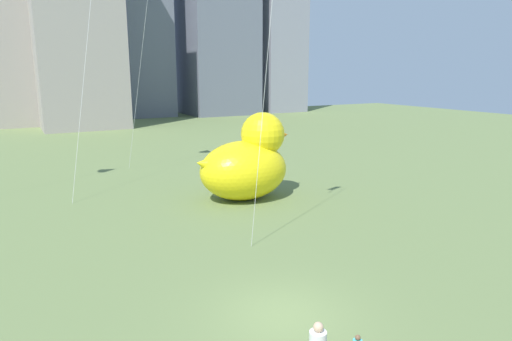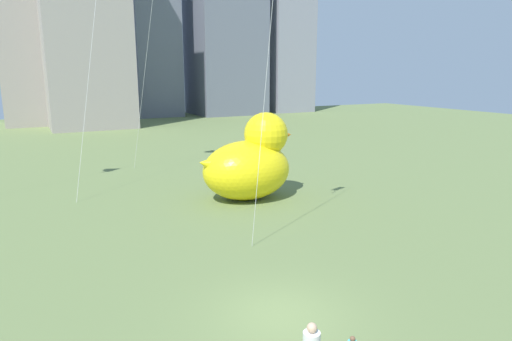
% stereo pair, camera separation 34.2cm
% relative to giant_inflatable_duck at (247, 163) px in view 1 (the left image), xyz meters
% --- Properties ---
extents(ground_plane, '(140.00, 140.00, 0.00)m').
position_rel_giant_inflatable_duck_xyz_m(ground_plane, '(-5.12, -12.23, -2.16)').
color(ground_plane, olive).
extents(giant_inflatable_duck, '(6.11, 3.92, 5.07)m').
position_rel_giant_inflatable_duck_xyz_m(giant_inflatable_duck, '(0.00, 0.00, 0.00)').
color(giant_inflatable_duck, yellow).
rests_on(giant_inflatable_duck, ground).
extents(city_skyline, '(50.44, 21.76, 32.39)m').
position_rel_giant_inflatable_duck_xyz_m(city_skyline, '(10.65, 48.60, 12.62)').
color(city_skyline, '#9E938C').
rests_on(city_skyline, ground).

